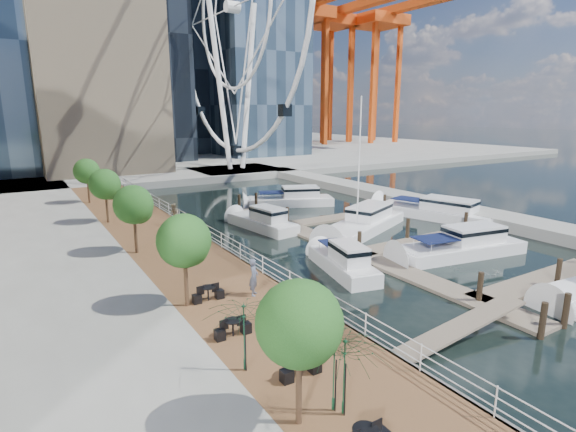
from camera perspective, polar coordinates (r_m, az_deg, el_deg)
The scene contains 18 objects.
ground at distance 26.12m, azimuth 15.49°, elevation -10.53°, with size 520.00×520.00×0.00m, color black.
boardwalk at distance 33.68m, azimuth -14.99°, elevation -4.21°, with size 6.00×60.00×1.00m, color brown.
seawall at distance 34.60m, azimuth -10.23°, elevation -3.50°, with size 0.25×60.00×1.00m, color #595954.
land_far at distance 119.72m, azimuth -23.22°, elevation 7.38°, with size 200.00×114.00×1.00m, color gray.
breakwater at distance 53.19m, azimuth 14.54°, elevation 2.11°, with size 4.00×60.00×1.00m, color gray.
pier at distance 75.73m, azimuth -6.55°, elevation 5.62°, with size 14.00×12.00×1.00m, color gray.
railing at distance 34.29m, azimuth -10.46°, elevation -1.88°, with size 0.10×60.00×1.05m, color white, non-canonical shape.
floating_docks at distance 37.95m, azimuth 12.77°, elevation -2.14°, with size 16.00×34.00×2.60m.
ferris_wheel at distance 76.71m, azimuth -7.09°, elevation 24.79°, with size 5.80×45.60×47.80m.
port_cranes at distance 141.02m, azimuth 5.98°, elevation 17.00°, with size 40.00×52.00×38.00m.
street_trees at distance 31.25m, azimuth -19.06°, elevation 1.36°, with size 2.60×42.60×4.60m.
cafe_tables at distance 18.20m, azimuth -3.05°, elevation -16.17°, with size 2.50×13.70×0.74m.
yacht_foreground at distance 35.22m, azimuth 20.91°, elevation -4.73°, with size 2.94×10.99×2.15m, color silver, non-canonical shape.
pedestrian_near at distance 23.33m, azimuth -4.37°, elevation -7.74°, with size 0.71×0.47×1.95m, color #4A5063.
pedestrian_mid at distance 38.48m, azimuth -14.26°, elevation 0.18°, with size 0.90×0.70×1.85m, color gray.
pedestrian_far at distance 45.21m, azimuth -20.12°, elevation 1.60°, with size 1.02×0.42×1.74m, color #33373F.
moored_yachts at distance 40.24m, azimuth 10.28°, elevation -1.88°, with size 22.72×36.29×11.50m.
cafe_seating at distance 15.37m, azimuth 2.22°, elevation -17.91°, with size 4.88×7.17×2.71m.
Camera 1 is at (-17.95, -15.97, 10.26)m, focal length 28.00 mm.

